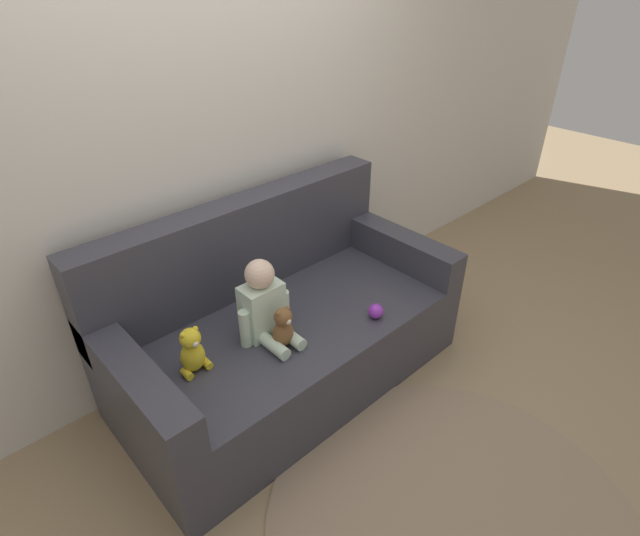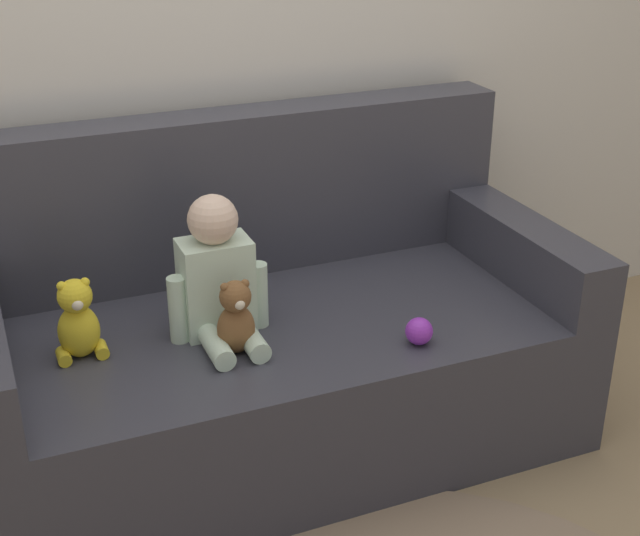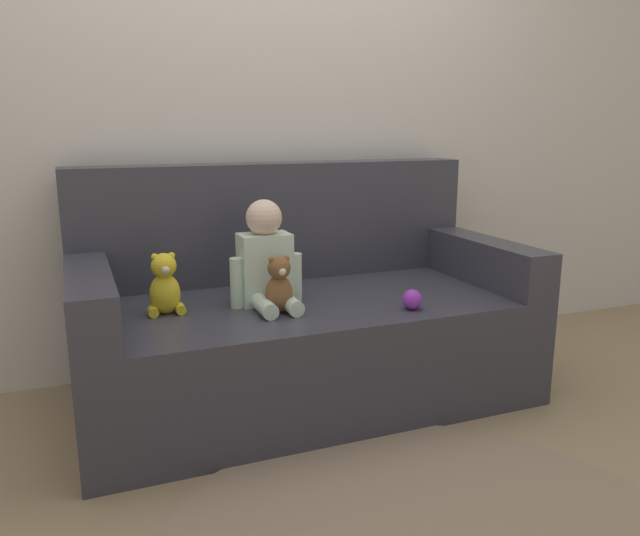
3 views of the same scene
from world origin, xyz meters
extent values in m
plane|color=#9E8460|center=(0.00, 0.00, 0.00)|extent=(12.00, 12.00, 0.00)
cube|color=silver|center=(0.00, 0.56, 1.30)|extent=(8.00, 0.05, 2.60)
cube|color=#383842|center=(0.00, 0.00, 0.23)|extent=(1.88, 0.94, 0.45)
cube|color=#383842|center=(0.00, 0.38, 0.73)|extent=(1.88, 0.18, 0.54)
cube|color=#383842|center=(0.86, 0.00, 0.56)|extent=(0.16, 0.94, 0.20)
cube|color=silver|center=(-0.18, -0.02, 0.60)|extent=(0.21, 0.13, 0.29)
sphere|color=beige|center=(-0.18, -0.02, 0.81)|extent=(0.15, 0.15, 0.15)
cylinder|color=silver|center=(-0.23, -0.18, 0.49)|extent=(0.06, 0.17, 0.06)
cylinder|color=silver|center=(-0.13, -0.18, 0.49)|extent=(0.06, 0.17, 0.06)
cylinder|color=silver|center=(-0.31, -0.04, 0.55)|extent=(0.06, 0.06, 0.20)
cylinder|color=silver|center=(-0.06, -0.04, 0.55)|extent=(0.06, 0.06, 0.20)
ellipsoid|color=brown|center=(-0.17, -0.17, 0.53)|extent=(0.11, 0.09, 0.15)
sphere|color=brown|center=(-0.17, -0.18, 0.63)|extent=(0.09, 0.09, 0.09)
sphere|color=brown|center=(-0.20, -0.18, 0.67)|extent=(0.03, 0.03, 0.03)
sphere|color=brown|center=(-0.14, -0.18, 0.67)|extent=(0.03, 0.03, 0.03)
sphere|color=beige|center=(-0.17, -0.21, 0.63)|extent=(0.03, 0.03, 0.03)
cylinder|color=brown|center=(-0.22, -0.19, 0.47)|extent=(0.04, 0.06, 0.04)
cylinder|color=brown|center=(-0.12, -0.19, 0.47)|extent=(0.04, 0.06, 0.04)
ellipsoid|color=yellow|center=(-0.59, -0.02, 0.53)|extent=(0.12, 0.10, 0.16)
sphere|color=yellow|center=(-0.59, -0.03, 0.65)|extent=(0.10, 0.10, 0.10)
sphere|color=yellow|center=(-0.62, -0.03, 0.68)|extent=(0.03, 0.03, 0.03)
sphere|color=yellow|center=(-0.55, -0.03, 0.68)|extent=(0.03, 0.03, 0.03)
sphere|color=beige|center=(-0.59, -0.07, 0.64)|extent=(0.03, 0.03, 0.03)
cylinder|color=yellow|center=(-0.64, -0.04, 0.47)|extent=(0.04, 0.06, 0.04)
cylinder|color=yellow|center=(-0.53, -0.04, 0.47)|extent=(0.04, 0.06, 0.04)
sphere|color=purple|center=(0.33, -0.33, 0.49)|extent=(0.08, 0.08, 0.08)
camera|label=1|loc=(-1.32, -1.68, 2.09)|focal=28.00mm
camera|label=2|loc=(-0.81, -2.30, 1.74)|focal=50.00mm
camera|label=3|loc=(-0.90, -2.39, 1.17)|focal=35.00mm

